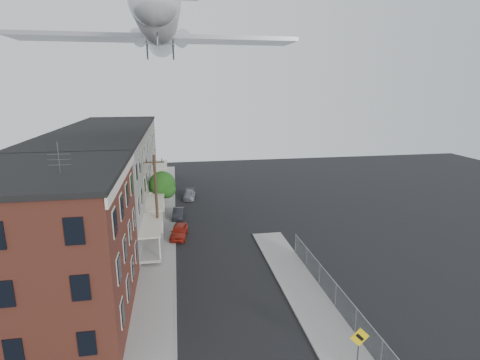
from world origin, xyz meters
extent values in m
cube|color=gray|center=(-5.50, 24.00, 0.06)|extent=(3.00, 62.00, 0.12)
cube|color=gray|center=(5.50, 6.00, 0.06)|extent=(3.00, 26.00, 0.12)
cube|color=gray|center=(-4.05, 24.00, 0.07)|extent=(0.15, 62.00, 0.14)
cube|color=gray|center=(4.05, 6.00, 0.07)|extent=(0.15, 26.00, 0.14)
cube|color=#381A12|center=(-12.00, 7.00, 5.00)|extent=(10.00, 12.00, 10.00)
cube|color=black|center=(-12.00, 7.00, 10.15)|extent=(10.30, 12.30, 0.30)
cube|color=beige|center=(-6.92, 7.00, 9.70)|extent=(0.16, 12.20, 0.60)
cylinder|color=#515156|center=(-10.00, 5.00, 11.15)|extent=(0.04, 0.04, 2.00)
cube|color=slate|center=(-12.00, 16.50, 5.00)|extent=(10.00, 7.00, 10.00)
cube|color=black|center=(-12.00, 16.50, 10.15)|extent=(10.25, 7.00, 0.30)
cube|color=gray|center=(-6.10, 16.50, 0.55)|extent=(1.80, 6.40, 0.25)
cube|color=beige|center=(-6.10, 16.50, 2.75)|extent=(1.90, 6.50, 0.15)
cube|color=#706859|center=(-12.00, 23.50, 5.00)|extent=(10.00, 7.00, 10.00)
cube|color=black|center=(-12.00, 23.50, 10.15)|extent=(10.25, 7.00, 0.30)
cube|color=gray|center=(-6.10, 23.50, 0.55)|extent=(1.80, 6.40, 0.25)
cube|color=beige|center=(-6.10, 23.50, 2.75)|extent=(1.90, 6.50, 0.15)
cube|color=slate|center=(-12.00, 30.50, 5.00)|extent=(10.00, 7.00, 10.00)
cube|color=black|center=(-12.00, 30.50, 10.15)|extent=(10.25, 7.00, 0.30)
cube|color=gray|center=(-6.10, 30.50, 0.55)|extent=(1.80, 6.40, 0.25)
cube|color=beige|center=(-6.10, 30.50, 2.75)|extent=(1.90, 6.50, 0.15)
cube|color=#706859|center=(-12.00, 37.50, 5.00)|extent=(10.00, 7.00, 10.00)
cube|color=black|center=(-12.00, 37.50, 10.15)|extent=(10.25, 7.00, 0.30)
cube|color=gray|center=(-6.10, 37.50, 0.55)|extent=(1.80, 6.40, 0.25)
cube|color=beige|center=(-6.10, 37.50, 2.75)|extent=(1.90, 6.50, 0.15)
cube|color=slate|center=(-12.00, 44.50, 5.00)|extent=(10.00, 7.00, 10.00)
cube|color=black|center=(-12.00, 44.50, 10.15)|extent=(10.25, 7.00, 0.30)
cube|color=gray|center=(-6.10, 44.50, 0.55)|extent=(1.80, 6.40, 0.25)
cube|color=beige|center=(-6.10, 44.50, 2.75)|extent=(1.90, 6.50, 0.15)
cylinder|color=gray|center=(7.00, -1.00, 0.95)|extent=(0.06, 0.06, 1.90)
cylinder|color=gray|center=(7.00, 2.00, 0.95)|extent=(0.06, 0.06, 1.90)
cylinder|color=gray|center=(7.00, 5.00, 0.95)|extent=(0.06, 0.06, 1.90)
cylinder|color=gray|center=(7.00, 8.00, 0.95)|extent=(0.06, 0.06, 1.90)
cylinder|color=gray|center=(7.00, 11.00, 0.95)|extent=(0.06, 0.06, 1.90)
cylinder|color=gray|center=(7.00, 14.00, 0.95)|extent=(0.06, 0.06, 1.90)
cube|color=gray|center=(7.00, 5.00, 1.85)|extent=(0.04, 18.00, 0.04)
cube|color=gray|center=(7.00, 5.00, 0.95)|extent=(0.02, 18.00, 1.80)
cylinder|color=#515156|center=(5.60, -1.00, 1.30)|extent=(0.07, 0.07, 2.60)
cube|color=yellow|center=(5.60, -1.04, 2.25)|extent=(1.10, 0.03, 1.10)
cube|color=black|center=(5.60, -1.06, 2.25)|extent=(0.52, 0.02, 0.52)
cylinder|color=black|center=(-5.60, 18.00, 4.50)|extent=(0.26, 0.26, 9.00)
cube|color=black|center=(-5.60, 18.00, 8.30)|extent=(1.80, 0.12, 0.12)
cylinder|color=black|center=(-6.30, 18.00, 8.50)|extent=(0.08, 0.08, 0.25)
cylinder|color=black|center=(-4.90, 18.00, 8.50)|extent=(0.08, 0.08, 0.25)
cylinder|color=black|center=(-5.40, 28.00, 1.20)|extent=(0.24, 0.24, 2.40)
sphere|color=#174212|center=(-5.40, 28.00, 3.60)|extent=(3.20, 3.20, 3.20)
sphere|color=#174212|center=(-4.90, 27.70, 3.04)|extent=(2.24, 2.24, 2.24)
imported|color=maroon|center=(-3.60, 19.71, 0.67)|extent=(2.12, 4.12, 1.34)
imported|color=black|center=(-3.60, 25.64, 0.58)|extent=(1.51, 3.60, 1.16)
imported|color=slate|center=(-1.99, 33.44, 0.55)|extent=(1.91, 3.90, 1.09)
cylinder|color=silver|center=(-4.73, 23.61, 20.67)|extent=(3.88, 26.43, 3.52)
cone|color=silver|center=(-4.91, 36.80, 20.67)|extent=(3.56, 3.35, 3.52)
cube|color=#939399|center=(-4.71, 21.96, 19.57)|extent=(26.44, 4.98, 0.38)
cylinder|color=#939399|center=(-7.50, 32.91, 20.89)|extent=(1.82, 4.42, 1.76)
cylinder|color=#939399|center=(-2.22, 32.98, 20.89)|extent=(1.82, 4.42, 1.76)
cube|color=silver|center=(-4.90, 36.25, 23.75)|extent=(0.33, 4.18, 6.16)
cylinder|color=#515156|center=(-4.58, 12.61, 18.69)|extent=(0.18, 0.18, 1.32)
camera|label=1|loc=(-3.55, -16.85, 15.08)|focal=28.00mm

